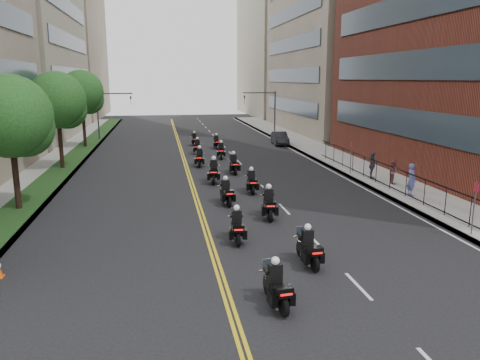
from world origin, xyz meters
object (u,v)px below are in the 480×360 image
Objects in this scene: motorcycle_5 at (252,182)px; pedestrian_c at (372,166)px; parked_sedan at (280,138)px; motorcycle_2 at (237,227)px; motorcycle_3 at (269,205)px; motorcycle_0 at (276,287)px; motorcycle_8 at (200,158)px; pedestrian_b at (394,172)px; motorcycle_10 at (197,147)px; motorcycle_4 at (226,193)px; pedestrian_a at (411,179)px; motorcycle_12 at (194,140)px; motorcycle_9 at (221,151)px; motorcycle_7 at (234,165)px; motorcycle_6 at (214,172)px; motorcycle_11 at (216,143)px; motorcycle_1 at (308,249)px.

motorcycle_5 is 9.28m from pedestrian_c.
parked_sedan is at bearing 25.24° from pedestrian_c.
motorcycle_3 is (2.21, 3.26, 0.05)m from motorcycle_2.
motorcycle_0 is 9.69m from motorcycle_3.
motorcycle_8 is (-2.31, 15.16, -0.02)m from motorcycle_3.
motorcycle_10 is at bearing 41.93° from pedestrian_b.
parked_sedan is (9.24, 23.53, 0.04)m from motorcycle_4.
parked_sedan is 2.12× the size of pedestrian_a.
motorcycle_5 is 9.74m from pedestrian_a.
parked_sedan is (9.26, -0.95, 0.08)m from motorcycle_12.
parked_sedan is 24.05m from pedestrian_a.
motorcycle_9 is 1.41× the size of pedestrian_b.
motorcycle_8 is at bearing 85.27° from motorcycle_0.
motorcycle_2 reaches higher than motorcycle_12.
motorcycle_7 reaches higher than parked_sedan.
motorcycle_2 is 0.96× the size of motorcycle_8.
motorcycle_4 is 11.27m from pedestrian_a.
pedestrian_c is at bearing 51.12° from motorcycle_0.
motorcycle_2 is 1.12× the size of pedestrian_a.
pedestrian_a is at bearing -13.51° from motorcycle_5.
pedestrian_c is (9.06, 1.98, 0.45)m from motorcycle_5.
motorcycle_0 is 36.99m from motorcycle_12.
motorcycle_12 is at bearing 101.04° from motorcycle_3.
motorcycle_8 reaches higher than motorcycle_0.
motorcycle_5 is at bearing -50.81° from motorcycle_6.
motorcycle_7 is (1.82, 8.74, 0.02)m from motorcycle_4.
motorcycle_10 is 3.87m from motorcycle_11.
parked_sedan is at bearing 63.08° from motorcycle_4.
motorcycle_8 is at bearing 42.98° from pedestrian_a.
motorcycle_10 is at bearing 128.92° from motorcycle_9.
pedestrian_b is (12.30, -9.31, 0.27)m from motorcycle_8.
motorcycle_0 is at bearing -82.92° from motorcycle_6.
pedestrian_c reaches higher than motorcycle_3.
motorcycle_3 is 1.10× the size of motorcycle_10.
pedestrian_a reaches higher than motorcycle_0.
motorcycle_5 is 1.18× the size of pedestrian_c.
pedestrian_a reaches higher than pedestrian_b.
motorcycle_6 reaches higher than motorcycle_2.
motorcycle_1 is 15.77m from pedestrian_b.
motorcycle_2 is at bearing 153.13° from pedestrian_c.
pedestrian_b reaches higher than parked_sedan.
motorcycle_5 is 0.97× the size of motorcycle_7.
motorcycle_8 is at bearing 94.76° from motorcycle_2.
pedestrian_a reaches higher than motorcycle_9.
motorcycle_12 is (-1.84, 15.74, -0.06)m from motorcycle_7.
motorcycle_1 is at bearing -82.08° from motorcycle_3.
motorcycle_1 is 0.99× the size of motorcycle_4.
motorcycle_8 is at bearing 57.77° from pedestrian_b.
motorcycle_4 is 21.93m from motorcycle_11.
motorcycle_10 is at bearing 93.90° from motorcycle_2.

